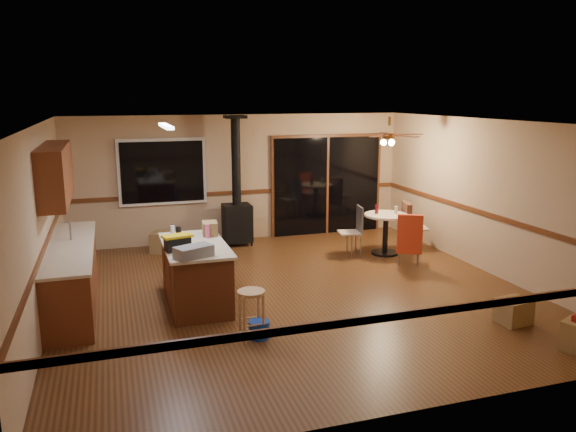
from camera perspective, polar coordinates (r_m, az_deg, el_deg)
name	(u,v)px	position (r m, az deg, el deg)	size (l,w,h in m)	color
floor	(294,293)	(8.74, 0.60, -7.79)	(7.00, 7.00, 0.00)	#502E16
ceiling	(294,122)	(8.22, 0.65, 9.49)	(7.00, 7.00, 0.00)	silver
wall_back	(241,178)	(11.71, -4.79, 3.88)	(7.00, 7.00, 0.00)	tan
wall_front	(414,284)	(5.29, 12.73, -6.73)	(7.00, 7.00, 0.00)	tan
wall_left	(41,227)	(8.03, -23.82, -1.00)	(7.00, 7.00, 0.00)	tan
wall_right	(491,197)	(10.04, 19.96, 1.78)	(7.00, 7.00, 0.00)	tan
chair_rail	(294,230)	(8.45, 0.62, -1.40)	(7.00, 7.00, 0.08)	#552A15
window	(162,172)	(11.39, -12.64, 4.40)	(1.72, 0.10, 1.32)	black
sliding_door	(327,186)	(12.26, 3.98, 3.09)	(2.52, 0.10, 2.10)	black
lower_cabinets	(73,276)	(8.70, -21.04, -5.74)	(0.60, 3.00, 0.86)	brown
countertop	(70,246)	(8.58, -21.27, -2.87)	(0.64, 3.04, 0.04)	beige
upper_cabinets	(55,174)	(8.60, -22.55, 4.00)	(0.35, 2.00, 0.80)	brown
kitchen_island	(196,274)	(8.27, -9.35, -5.82)	(0.88, 1.68, 0.90)	#532714
wood_stove	(237,210)	(11.33, -5.21, 0.66)	(0.55, 0.50, 2.52)	black
ceiling_fan	(389,138)	(10.57, 10.23, 7.81)	(0.24, 0.24, 0.55)	brown
fluorescent_strip	(166,126)	(8.15, -12.30, 8.91)	(0.10, 1.20, 0.04)	white
toolbox_grey	(194,251)	(7.49, -9.57, -3.57)	(0.48, 0.27, 0.15)	slate
toolbox_black	(178,244)	(7.84, -11.15, -2.79)	(0.34, 0.18, 0.19)	black
toolbox_yellow_lid	(177,236)	(7.81, -11.19, -2.01)	(0.40, 0.21, 0.03)	gold
box_on_island	(210,228)	(8.62, -7.95, -1.25)	(0.22, 0.30, 0.20)	olive
bottle_dark	(179,235)	(8.13, -11.04, -1.96)	(0.08, 0.08, 0.27)	black
bottle_pink	(208,231)	(8.43, -8.17, -1.54)	(0.07, 0.07, 0.21)	#D84C8C
bottle_white	(173,232)	(8.53, -11.64, -1.59)	(0.06, 0.06, 0.18)	white
bar_stool	(252,315)	(7.10, -3.73, -9.97)	(0.34, 0.34, 0.63)	tan
blue_bucket	(259,329)	(7.19, -2.95, -11.43)	(0.26, 0.26, 0.22)	#0C36B3
dining_table	(386,227)	(10.82, 9.89, -1.12)	(0.82, 0.82, 0.78)	black
glass_red	(377,209)	(10.77, 9.00, 0.70)	(0.07, 0.07, 0.18)	#590C14
glass_cream	(396,210)	(10.79, 10.92, 0.58)	(0.06, 0.06, 0.15)	beige
chair_left	(355,225)	(10.62, 6.84, -0.93)	(0.46, 0.46, 0.51)	tan
chair_near	(410,234)	(10.08, 12.26, -1.80)	(0.58, 0.60, 0.70)	tan
chair_right	(408,221)	(11.14, 12.06, -0.46)	(0.55, 0.53, 0.70)	tan
box_under_window	(165,242)	(11.12, -12.41, -2.63)	(0.49, 0.39, 0.39)	olive
box_corner_b	(513,311)	(8.17, 21.93, -8.96)	(0.41, 0.35, 0.33)	olive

